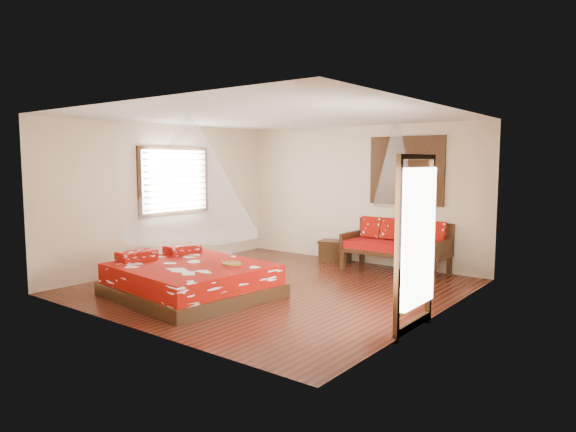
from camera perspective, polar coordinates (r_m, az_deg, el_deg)
The scene contains 10 objects.
room at distance 8.40m, azimuth -1.52°, elevation 1.46°, with size 5.54×5.54×2.84m.
bed at distance 8.15m, azimuth -10.78°, elevation -6.94°, with size 2.49×2.30×0.65m.
daybed at distance 9.96m, azimuth 12.03°, elevation -3.04°, with size 1.95×0.87×0.98m.
storage_chest at distance 10.74m, azimuth 5.26°, elevation -3.89°, with size 0.74×0.62×0.44m.
shutter_panel at distance 10.14m, azimuth 13.01°, elevation 4.92°, with size 1.52×0.06×1.32m.
window_left at distance 10.44m, azimuth -12.45°, elevation 3.86°, with size 0.10×1.74×1.34m.
glazed_door at distance 6.51m, azimuth 13.90°, elevation -2.97°, with size 0.08×1.02×2.16m.
wine_tray at distance 7.94m, azimuth -6.26°, elevation -4.93°, with size 0.30×0.30×0.23m.
mosquito_net_main at distance 7.94m, azimuth -10.92°, elevation 4.34°, with size 2.10×2.10×1.80m, color white.
mosquito_net_daybed at distance 9.72m, azimuth 11.87°, elevation 5.49°, with size 0.81×0.81×1.50m, color white.
Camera 1 is at (5.29, -6.49, 2.06)m, focal length 32.00 mm.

